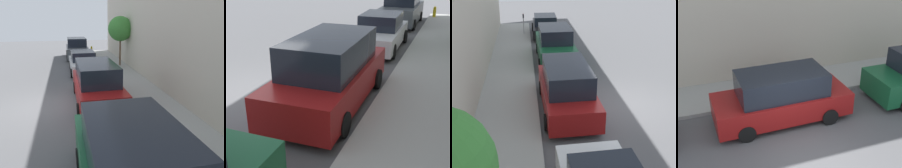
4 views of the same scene
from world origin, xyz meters
The scene contains 3 objects.
ground_plane centered at (0.00, 0.00, 0.00)m, with size 60.00×60.00×0.00m, color #515154.
sidewalk centered at (4.72, 0.00, 0.07)m, with size 2.44×32.00×0.15m.
parked_minivan_third centered at (2.36, 0.09, 0.92)m, with size 2.02×4.93×1.90m.
Camera 4 is at (-6.95, 3.13, 6.45)m, focal length 50.00 mm.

